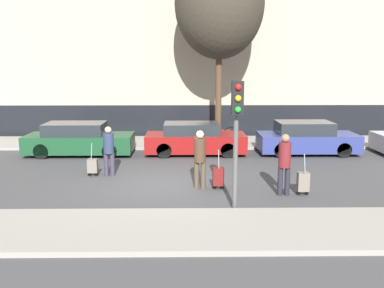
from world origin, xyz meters
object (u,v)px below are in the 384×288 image
Objects in this scene: traffic_light at (237,119)px; parked_bicycle at (219,134)px; trolley_center at (218,177)px; pedestrian_right at (285,161)px; bare_tree_near_crossing at (219,4)px; pedestrian_left at (109,148)px; parked_car_2 at (307,139)px; trolley_left at (93,166)px; pedestrian_center at (200,156)px; parked_car_0 at (79,140)px; parked_car_1 at (195,139)px; trolley_right at (303,182)px.

traffic_light is 9.29m from parked_bicycle.
trolley_center is 2.75m from traffic_light.
pedestrian_right is 9.41m from bare_tree_near_crossing.
parked_bicycle is (4.07, 5.58, -0.45)m from pedestrian_left.
parked_car_2 is 2.43× the size of pedestrian_left.
trolley_left is at bearing -156.46° from parked_car_2.
pedestrian_center is 2.55m from traffic_light.
bare_tree_near_crossing is (-3.52, 1.99, 5.60)m from parked_car_2.
trolley_center is (-4.04, -5.11, -0.25)m from parked_car_2.
pedestrian_center reaches higher than trolley_left.
parked_car_0 is 1.06× the size of parked_car_1.
pedestrian_left is (-7.53, -3.51, 0.30)m from parked_car_2.
trolley_right is at bearing -36.27° from parked_car_0.
pedestrian_center is 0.21× the size of bare_tree_near_crossing.
trolley_right is (2.35, -0.61, 0.00)m from trolley_center.
bare_tree_near_crossing reaches higher than trolley_right.
parked_car_0 is 4.74m from parked_car_1.
pedestrian_left reaches higher than trolley_right.
pedestrian_left is 3.32m from pedestrian_center.
parked_car_0 is 1.07× the size of parked_car_2.
parked_car_0 is 3.60× the size of trolley_center.
trolley_center is (0.54, -0.09, -0.61)m from pedestrian_center.
parked_car_0 is at bearing -160.44° from bare_tree_near_crossing.
traffic_light is (0.28, -1.92, 1.95)m from trolley_center.
parked_bicycle is at bearing -89.16° from pedestrian_center.
parked_car_2 is 0.47× the size of bare_tree_near_crossing.
parked_car_1 is 4.56m from pedestrian_left.
parked_car_2 is 6.15m from pedestrian_right.
trolley_left is at bearing 141.05° from traffic_light.
pedestrian_right is at bearing -80.53° from bare_tree_near_crossing.
pedestrian_right reaches higher than trolley_right.
trolley_left is (-3.45, -3.51, -0.27)m from parked_car_1.
trolley_right is (0.55, -0.00, -0.61)m from pedestrian_right.
traffic_light is (0.83, -2.01, 1.34)m from pedestrian_center.
trolley_left is 6.77m from trolley_right.
traffic_light is at bearing 41.08° from pedestrian_right.
parked_car_0 is 8.37m from bare_tree_near_crossing.
pedestrian_left is at bearing -17.24° from pedestrian_center.
pedestrian_right is at bearing -38.29° from parked_car_0.
parked_car_1 is 6.43m from trolley_right.
parked_car_1 is at bearing -119.32° from parked_bicycle.
trolley_right is 0.68× the size of parked_bicycle.
bare_tree_near_crossing is at bearing 52.34° from pedestrian_left.
trolley_right is at bearing -18.97° from trolley_left.
pedestrian_right is (7.14, -5.63, 0.37)m from parked_car_0.
traffic_light is 0.38× the size of bare_tree_near_crossing.
traffic_light reaches higher than parked_car_1.
pedestrian_right reaches higher than trolley_left.
parked_car_1 is at bearing 45.50° from trolley_left.
parked_car_1 is 3.40× the size of trolley_right.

